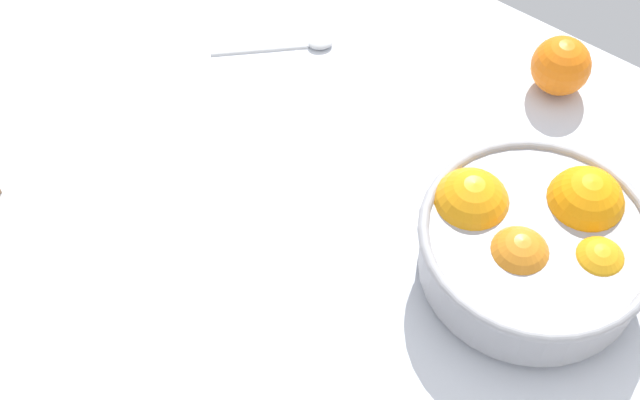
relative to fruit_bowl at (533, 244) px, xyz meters
The scene contains 4 objects.
ground_plane 23.98cm from the fruit_bowl, 142.06° to the right, with size 135.75×98.31×3.00cm, color silver.
fruit_bowl is the anchor object (origin of this frame).
loose_orange_0 27.70cm from the fruit_bowl, 111.68° to the left, with size 7.34×7.34×7.34cm, color orange.
spoon 42.45cm from the fruit_bowl, 164.45° to the left, with size 12.47×11.87×1.00cm.
Camera 1 is at (32.28, -42.01, 87.23)cm, focal length 52.77 mm.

